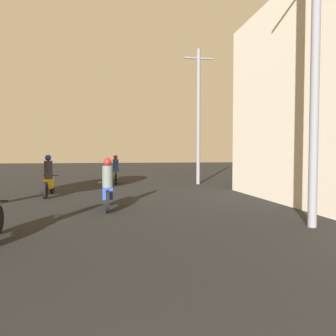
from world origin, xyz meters
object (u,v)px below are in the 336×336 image
object	(u,v)px
motorcycle_blue	(108,188)
utility_pole_far	(198,114)
utility_pole_near	(315,49)
motorcycle_silver	(116,172)
motorcycle_yellow	(49,180)

from	to	relation	value
motorcycle_blue	utility_pole_far	size ratio (longest dim) A/B	0.28
motorcycle_blue	utility_pole_near	xyz separation A→B (m)	(4.63, -3.37, 3.42)
motorcycle_blue	motorcycle_silver	bearing A→B (deg)	90.64
motorcycle_silver	utility_pole_far	size ratio (longest dim) A/B	0.27
motorcycle_silver	utility_pole_near	bearing A→B (deg)	-68.57
motorcycle_blue	utility_pole_near	distance (m)	6.67
motorcycle_yellow	utility_pole_far	bearing A→B (deg)	35.69
motorcycle_blue	utility_pole_far	world-z (taller)	utility_pole_far
motorcycle_blue	motorcycle_silver	size ratio (longest dim) A/B	1.04
motorcycle_yellow	motorcycle_blue	bearing A→B (deg)	-48.98
utility_pole_near	utility_pole_far	xyz separation A→B (m)	(0.29, 10.73, -0.19)
motorcycle_blue	motorcycle_yellow	world-z (taller)	motorcycle_yellow
motorcycle_yellow	utility_pole_near	world-z (taller)	utility_pole_near
motorcycle_blue	motorcycle_yellow	size ratio (longest dim) A/B	0.97
motorcycle_silver	motorcycle_blue	bearing A→B (deg)	-91.18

